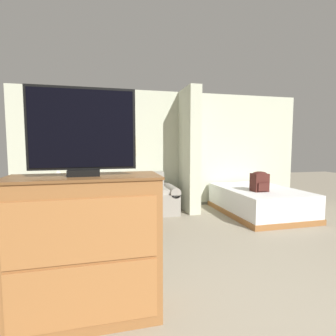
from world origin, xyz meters
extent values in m
cube|color=beige|center=(0.00, 4.41, 1.30)|extent=(6.53, 0.12, 2.60)
cube|color=slate|center=(0.00, 4.33, 0.03)|extent=(6.53, 0.02, 0.06)
cube|color=tan|center=(-1.02, 4.33, 1.37)|extent=(0.56, 0.02, 0.41)
cube|color=#9E845B|center=(-1.02, 4.31, 1.37)|extent=(0.49, 0.01, 0.34)
cube|color=beige|center=(0.35, 3.92, 1.30)|extent=(0.24, 0.85, 2.60)
cube|color=gray|center=(-1.02, 3.89, 0.21)|extent=(1.73, 0.84, 0.43)
cube|color=gray|center=(-1.02, 4.21, 0.63)|extent=(1.73, 0.20, 0.40)
cube|color=gray|center=(-1.97, 3.89, 0.21)|extent=(0.19, 0.84, 0.43)
cylinder|color=gray|center=(-1.97, 3.89, 0.47)|extent=(0.21, 0.84, 0.21)
cube|color=gray|center=(-0.06, 3.89, 0.21)|extent=(0.19, 0.84, 0.43)
cylinder|color=gray|center=(-0.06, 3.89, 0.47)|extent=(0.21, 0.84, 0.21)
cube|color=#A49F94|center=(-1.45, 3.84, 0.48)|extent=(0.84, 0.60, 0.10)
cube|color=#A49F94|center=(-0.58, 3.84, 0.48)|extent=(0.84, 0.60, 0.10)
cube|color=#996033|center=(-0.94, 2.92, 0.37)|extent=(0.78, 0.45, 0.04)
cylinder|color=#996033|center=(-1.29, 2.74, 0.18)|extent=(0.04, 0.04, 0.36)
cylinder|color=#996033|center=(-0.59, 2.74, 0.18)|extent=(0.04, 0.04, 0.36)
cylinder|color=#996033|center=(-1.29, 3.11, 0.18)|extent=(0.04, 0.04, 0.36)
cylinder|color=#996033|center=(-0.59, 3.11, 0.18)|extent=(0.04, 0.04, 0.36)
cube|color=#996033|center=(-2.27, 3.86, 0.57)|extent=(0.43, 0.43, 0.04)
cylinder|color=#996033|center=(-2.46, 3.67, 0.28)|extent=(0.04, 0.04, 0.55)
cylinder|color=#996033|center=(-2.08, 3.67, 0.28)|extent=(0.04, 0.04, 0.55)
cylinder|color=#996033|center=(-2.46, 4.05, 0.28)|extent=(0.04, 0.04, 0.55)
cylinder|color=#996033|center=(-2.08, 4.05, 0.28)|extent=(0.04, 0.04, 0.55)
cylinder|color=tan|center=(-2.27, 3.86, 0.64)|extent=(0.14, 0.14, 0.10)
cylinder|color=tan|center=(-2.27, 3.86, 0.72)|extent=(0.02, 0.02, 0.06)
cone|color=white|center=(-2.27, 3.86, 0.85)|extent=(0.32, 0.32, 0.19)
cube|color=#996033|center=(-1.58, 0.73, 0.58)|extent=(1.16, 0.48, 1.16)
cube|color=brown|center=(-1.58, 0.73, 1.17)|extent=(1.18, 0.50, 0.02)
cube|color=#AB6C39|center=(-1.58, 0.48, 0.81)|extent=(1.06, 0.01, 0.46)
cube|color=#AB6C39|center=(-1.58, 0.48, 0.32)|extent=(1.06, 0.01, 0.46)
cube|color=black|center=(-1.58, 0.73, 1.20)|extent=(0.24, 0.16, 0.05)
cube|color=black|center=(-1.58, 0.73, 1.54)|extent=(0.81, 0.04, 0.63)
cube|color=black|center=(-1.58, 0.70, 1.54)|extent=(0.77, 0.01, 0.59)
cube|color=#996033|center=(1.65, 3.28, 0.05)|extent=(1.41, 2.00, 0.10)
cube|color=white|center=(1.65, 3.28, 0.31)|extent=(1.37, 1.96, 0.43)
cube|color=white|center=(1.65, 4.05, 0.48)|extent=(1.25, 0.36, 0.10)
cube|color=#471E19|center=(1.47, 3.00, 0.70)|extent=(0.29, 0.23, 0.34)
cube|color=#471E19|center=(1.47, 2.87, 0.63)|extent=(0.22, 0.03, 0.15)
ellipsoid|color=#471E19|center=(1.47, 3.00, 0.87)|extent=(0.27, 0.22, 0.08)
camera|label=1|loc=(-1.44, -1.41, 1.42)|focal=28.00mm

